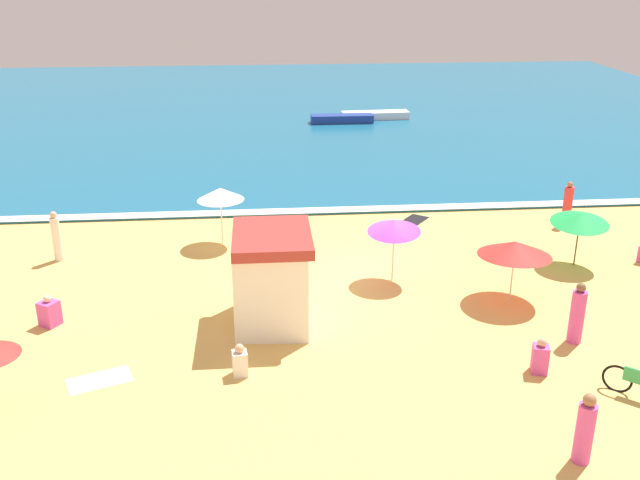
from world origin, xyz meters
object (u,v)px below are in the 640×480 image
(beachgoer_4, at_px, (49,313))
(small_boat_0, at_px, (342,119))
(beachgoer_0, at_px, (585,430))
(beach_umbrella_4, at_px, (580,218))
(beach_umbrella_1, at_px, (394,226))
(small_boat_1, at_px, (375,115))
(beachgoer_6, at_px, (577,315))
(beach_umbrella_6, at_px, (515,248))
(beachgoer_1, at_px, (56,237))
(beachgoer_7, at_px, (540,357))
(beachgoer_3, at_px, (240,362))
(lifeguard_cabana, at_px, (273,277))
(beachgoer_8, at_px, (568,205))
(beach_umbrella_0, at_px, (220,194))

(beachgoer_4, bearing_deg, small_boat_0, 66.26)
(beachgoer_0, distance_m, small_boat_0, 32.72)
(beach_umbrella_4, bearing_deg, beach_umbrella_1, -173.86)
(small_boat_1, bearing_deg, beachgoer_4, -116.98)
(beachgoer_4, relative_size, beachgoer_6, 0.53)
(beach_umbrella_6, distance_m, small_boat_0, 25.31)
(beachgoer_1, bearing_deg, beachgoer_7, -31.36)
(beachgoer_3, xyz_separation_m, small_boat_1, (8.16, 29.76, -0.05))
(lifeguard_cabana, distance_m, beach_umbrella_6, 7.28)
(lifeguard_cabana, xyz_separation_m, beach_umbrella_4, (10.27, 3.23, 0.29))
(beachgoer_0, bearing_deg, small_boat_0, 92.06)
(small_boat_0, bearing_deg, beachgoer_8, -70.82)
(beach_umbrella_0, relative_size, beach_umbrella_1, 0.99)
(beach_umbrella_1, relative_size, beachgoer_0, 1.37)
(beach_umbrella_0, xyz_separation_m, beach_umbrella_4, (11.98, -3.01, -0.21))
(beach_umbrella_0, bearing_deg, beach_umbrella_1, -33.47)
(beach_umbrella_1, height_order, beachgoer_6, beach_umbrella_1)
(beach_umbrella_0, distance_m, beachgoer_4, 7.63)
(beach_umbrella_0, xyz_separation_m, beachgoer_0, (7.85, -12.91, -1.13))
(beach_umbrella_0, xyz_separation_m, beachgoer_4, (-4.62, -5.89, -1.50))
(beach_umbrella_6, xyz_separation_m, small_boat_0, (-2.25, 25.18, -1.31))
(lifeguard_cabana, relative_size, small_boat_1, 0.64)
(lifeguard_cabana, bearing_deg, beachgoer_8, 31.41)
(beachgoer_1, distance_m, beachgoer_4, 4.91)
(beachgoer_4, bearing_deg, beachgoer_6, -8.74)
(lifeguard_cabana, height_order, beach_umbrella_6, lifeguard_cabana)
(small_boat_0, relative_size, small_boat_1, 0.90)
(beach_umbrella_6, xyz_separation_m, beachgoer_8, (4.34, 6.21, -0.84))
(beachgoer_8, bearing_deg, beach_umbrella_1, -149.51)
(beachgoer_3, bearing_deg, small_boat_1, 74.66)
(lifeguard_cabana, relative_size, beachgoer_1, 1.57)
(beach_umbrella_4, distance_m, beachgoer_3, 12.75)
(beachgoer_1, distance_m, beachgoer_8, 18.93)
(beach_umbrella_6, xyz_separation_m, beachgoer_7, (-0.67, -4.13, -1.24))
(beachgoer_0, height_order, beachgoer_8, beachgoer_8)
(beach_umbrella_6, distance_m, beachgoer_8, 7.63)
(beachgoer_6, relative_size, small_boat_0, 0.45)
(beach_umbrella_0, distance_m, beachgoer_0, 15.15)
(beach_umbrella_0, height_order, small_boat_1, beach_umbrella_0)
(beachgoer_7, relative_size, small_boat_1, 0.22)
(beach_umbrella_4, xyz_separation_m, beachgoer_7, (-3.72, -6.50, -1.25))
(beach_umbrella_4, relative_size, beachgoer_8, 1.37)
(beachgoer_4, distance_m, beachgoer_7, 13.38)
(beach_umbrella_6, bearing_deg, beach_umbrella_1, 153.19)
(lifeguard_cabana, xyz_separation_m, beachgoer_4, (-6.32, 0.35, -1.00))
(beachgoer_4, relative_size, beachgoer_7, 0.96)
(beach_umbrella_6, xyz_separation_m, beachgoer_3, (-8.14, -3.61, -1.28))
(beach_umbrella_1, xyz_separation_m, beachgoer_4, (-10.21, -2.19, -1.47))
(beach_umbrella_6, relative_size, beachgoer_0, 1.67)
(beach_umbrella_0, bearing_deg, beachgoer_4, -128.09)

